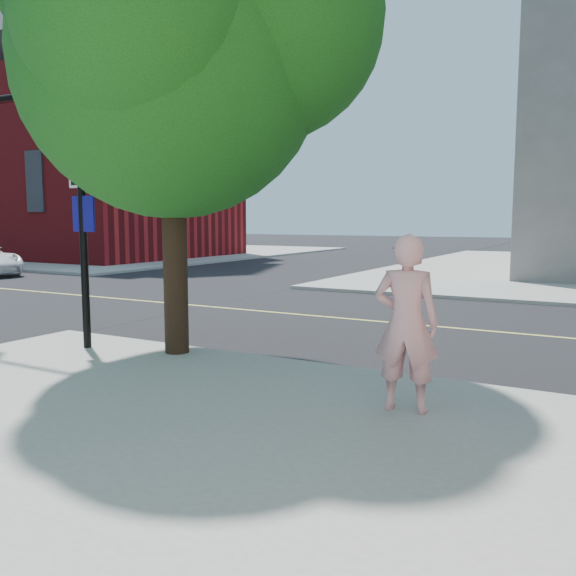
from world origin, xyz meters
The scene contains 7 objects.
ground centered at (0.00, 0.00, 0.00)m, with size 140.00×140.00×0.00m, color black.
road_ew centered at (0.00, 4.50, 0.01)m, with size 140.00×9.00×0.01m, color black.
sidewalk_nw centered at (-23.00, 21.50, 0.06)m, with size 26.00×25.00×0.12m, color #9B9B93.
church centered at (-20.00, 18.00, 7.18)m, with size 15.20×12.00×14.40m.
office_block centered at (-32.00, 21.98, 9.12)m, with size 12.00×14.08×18.00m.
man_on_phone centered at (6.33, -1.58, 1.12)m, with size 0.73×0.48×2.01m, color #FAA8AA.
street_tree centered at (2.26, -0.49, 5.23)m, with size 5.96×5.42×7.91m.
Camera 1 is at (8.40, -8.02, 2.29)m, focal length 37.43 mm.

